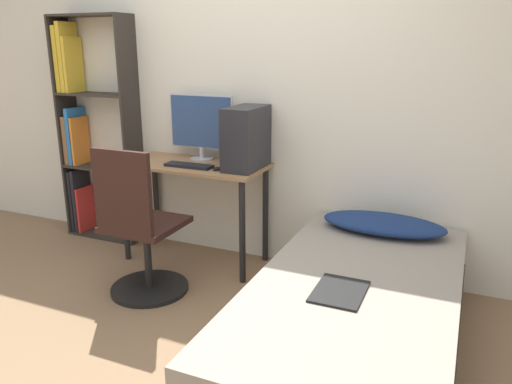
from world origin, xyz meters
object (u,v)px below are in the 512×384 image
object	(u,v)px
bookshelf	(87,129)
pc_tower	(246,138)
monitor	(201,124)
bed	(354,320)
keyboard	(189,166)
office_chair	(141,239)

from	to	relation	value
bookshelf	pc_tower	world-z (taller)	bookshelf
pc_tower	bookshelf	bearing A→B (deg)	176.10
monitor	pc_tower	size ratio (longest dim) A/B	1.21
bookshelf	bed	xyz separation A→B (m)	(2.51, -0.90, -0.71)
keyboard	pc_tower	world-z (taller)	pc_tower
bookshelf	pc_tower	xyz separation A→B (m)	(1.52, -0.10, 0.05)
bookshelf	monitor	size ratio (longest dim) A/B	3.50
bookshelf	pc_tower	distance (m)	1.53
bookshelf	office_chair	bearing A→B (deg)	-35.73
pc_tower	keyboard	bearing A→B (deg)	-161.04
office_chair	pc_tower	size ratio (longest dim) A/B	2.33
bookshelf	pc_tower	bearing A→B (deg)	-3.90
pc_tower	monitor	bearing A→B (deg)	163.76
office_chair	keyboard	distance (m)	0.66
pc_tower	office_chair	bearing A→B (deg)	-124.07
bed	keyboard	world-z (taller)	keyboard
office_chair	pc_tower	xyz separation A→B (m)	(0.45, 0.67, 0.59)
office_chair	bed	distance (m)	1.45
keyboard	office_chair	bearing A→B (deg)	-96.26
office_chair	keyboard	xyz separation A→B (m)	(0.06, 0.53, 0.38)
bookshelf	office_chair	distance (m)	1.42
keyboard	pc_tower	size ratio (longest dim) A/B	0.82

